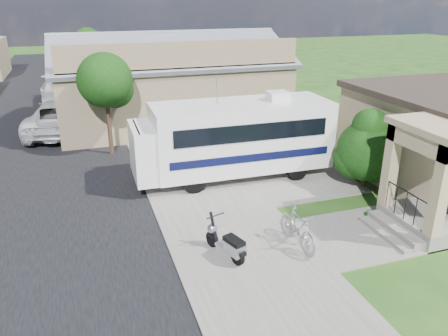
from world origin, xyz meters
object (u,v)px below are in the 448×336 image
object	(u,v)px
scooter	(227,243)
garden_hose	(372,216)
shrub	(368,147)
bicycle	(298,230)
pickup_truck	(62,116)
motorhome	(234,137)
van	(59,92)

from	to	relation	value
scooter	garden_hose	bearing A→B (deg)	-10.86
shrub	bicycle	size ratio (longest dim) A/B	1.59
scooter	pickup_truck	xyz separation A→B (m)	(-4.38, 14.27, 0.39)
scooter	bicycle	size ratio (longest dim) A/B	0.84
bicycle	pickup_truck	distance (m)	15.75
motorhome	scooter	size ratio (longest dim) A/B	4.80
shrub	garden_hose	distance (m)	3.05
scooter	bicycle	xyz separation A→B (m)	(2.10, -0.09, 0.09)
shrub	pickup_truck	xyz separation A→B (m)	(-10.95, 11.20, -0.69)
motorhome	shrub	world-z (taller)	motorhome
pickup_truck	van	xyz separation A→B (m)	(-0.31, 6.97, -0.08)
van	motorhome	bearing A→B (deg)	-70.55
van	shrub	bearing A→B (deg)	-62.29
shrub	pickup_truck	world-z (taller)	shrub
motorhome	van	size ratio (longest dim) A/B	1.41
motorhome	van	xyz separation A→B (m)	(-6.85, 15.75, -0.90)
scooter	garden_hose	distance (m)	5.33
bicycle	garden_hose	distance (m)	3.30
shrub	scooter	size ratio (longest dim) A/B	1.90
scooter	bicycle	world-z (taller)	bicycle
motorhome	pickup_truck	distance (m)	10.98
pickup_truck	van	world-z (taller)	pickup_truck
shrub	garden_hose	world-z (taller)	shrub
motorhome	garden_hose	world-z (taller)	motorhome
shrub	garden_hose	size ratio (longest dim) A/B	7.51
shrub	pickup_truck	distance (m)	15.68
motorhome	bicycle	xyz separation A→B (m)	(-0.06, -5.58, -1.11)
pickup_truck	van	size ratio (longest dim) A/B	1.15
garden_hose	van	bearing A→B (deg)	115.89
shrub	bicycle	bearing A→B (deg)	-144.84
pickup_truck	van	bearing A→B (deg)	-77.06
bicycle	garden_hose	world-z (taller)	bicycle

